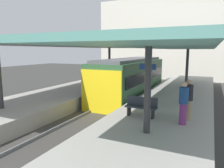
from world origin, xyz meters
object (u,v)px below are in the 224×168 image
platform_sign (147,75)px  passenger_near_bench (188,99)px  platform_bench (141,106)px  passenger_mid_platform (183,102)px  commuter_train (131,78)px

platform_sign → passenger_near_bench: platform_sign is taller
platform_bench → passenger_near_bench: passenger_near_bench is taller
platform_sign → passenger_near_bench: bearing=-38.3°
platform_sign → passenger_mid_platform: size_ratio=1.29×
platform_bench → passenger_near_bench: (1.92, 0.38, 0.43)m
commuter_train → passenger_near_bench: commuter_train is taller
platform_sign → passenger_mid_platform: platform_sign is taller
passenger_mid_platform → platform_sign: bearing=130.8°
passenger_near_bench → passenger_mid_platform: bearing=-98.8°
platform_bench → commuter_train: bearing=113.7°
platform_sign → passenger_near_bench: size_ratio=1.29×
passenger_near_bench → commuter_train: bearing=127.2°
platform_bench → passenger_near_bench: bearing=11.1°
platform_bench → passenger_near_bench: 2.00m
commuter_train → passenger_mid_platform: size_ratio=5.95×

